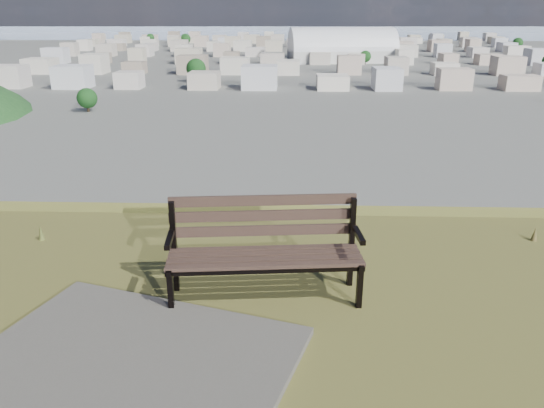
{
  "coord_description": "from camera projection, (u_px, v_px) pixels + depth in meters",
  "views": [
    {
      "loc": [
        -0.73,
        -3.12,
        27.76
      ],
      "look_at": [
        -0.97,
        3.62,
        25.3
      ],
      "focal_mm": 35.0,
      "sensor_mm": 36.0,
      "label": 1
    }
  ],
  "objects": [
    {
      "name": "far_hills",
      "position": [
        268.0,
        12.0,
        1322.72
      ],
      "size": [
        2050.0,
        340.0,
        60.0
      ],
      "color": "#8694A6",
      "rests_on": "ground"
    },
    {
      "name": "park_bench",
      "position": [
        264.0,
        244.0,
        5.31
      ],
      "size": [
        1.97,
        0.8,
        1.0
      ],
      "rotation": [
        0.0,
        0.0,
        0.1
      ],
      "color": "#3E2C24",
      "rests_on": "hilltop_mesa"
    },
    {
      "name": "city_blocks",
      "position": [
        292.0,
        47.0,
        381.51
      ],
      "size": [
        395.0,
        361.0,
        7.0
      ],
      "color": "silver",
      "rests_on": "ground"
    },
    {
      "name": "city_trees",
      "position": [
        248.0,
        52.0,
        311.11
      ],
      "size": [
        406.52,
        387.2,
        9.98
      ],
      "color": "#332719",
      "rests_on": "ground"
    },
    {
      "name": "bay_water",
      "position": [
        292.0,
        29.0,
        857.31
      ],
      "size": [
        2400.0,
        700.0,
        0.12
      ],
      "primitive_type": "cube",
      "color": "#96A6BF",
      "rests_on": "ground"
    },
    {
      "name": "arena",
      "position": [
        342.0,
        51.0,
        303.81
      ],
      "size": [
        62.83,
        34.2,
        25.17
      ],
      "rotation": [
        0.0,
        0.0,
        0.16
      ],
      "color": "beige",
      "rests_on": "ground"
    }
  ]
}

